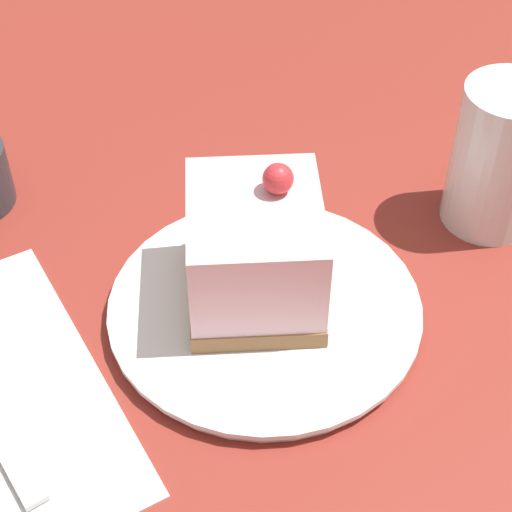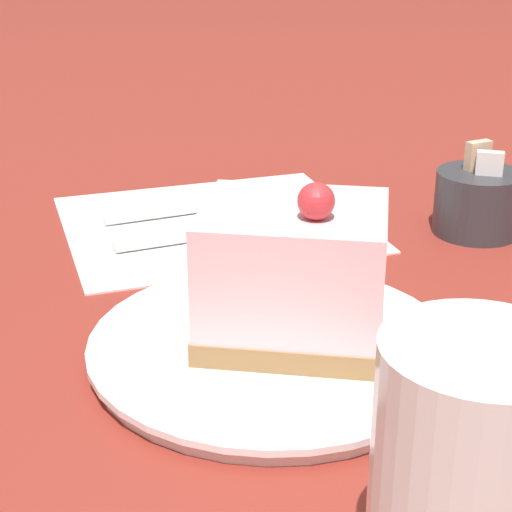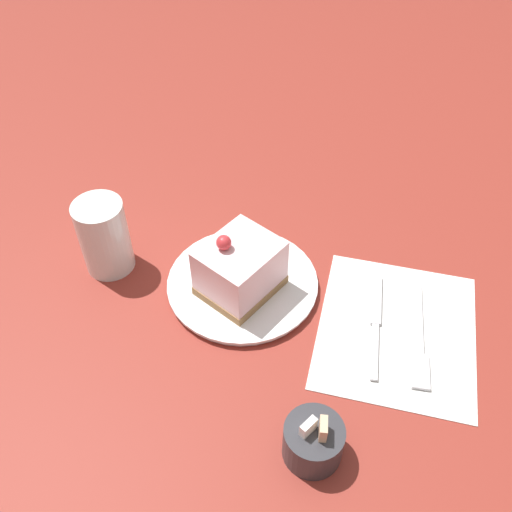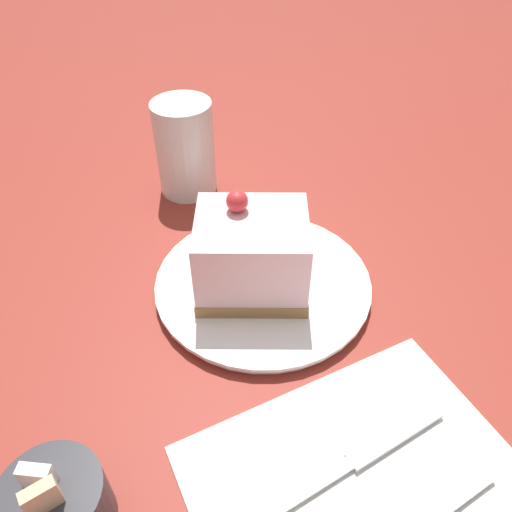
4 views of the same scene
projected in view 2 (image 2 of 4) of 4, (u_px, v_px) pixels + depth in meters
The scene contains 8 objects.
ground_plane at pixel (236, 350), 0.50m from camera, with size 4.00×4.00×0.00m, color maroon.
plate at pixel (272, 347), 0.48m from camera, with size 0.21×0.21×0.01m.
cake_slice at pixel (293, 274), 0.47m from camera, with size 0.11×0.12×0.10m.
napkin at pixel (213, 223), 0.68m from camera, with size 0.23×0.26×0.00m.
fork at pixel (222, 205), 0.71m from camera, with size 0.05×0.17×0.00m.
knife at pixel (203, 234), 0.65m from camera, with size 0.05×0.17×0.00m.
sugar_bowl at pixel (478, 201), 0.66m from camera, with size 0.07×0.07×0.07m.
drinking_glass at pixel (468, 487), 0.29m from camera, with size 0.07×0.07×0.11m.
Camera 2 is at (0.43, -0.06, 0.25)m, focal length 60.00 mm.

